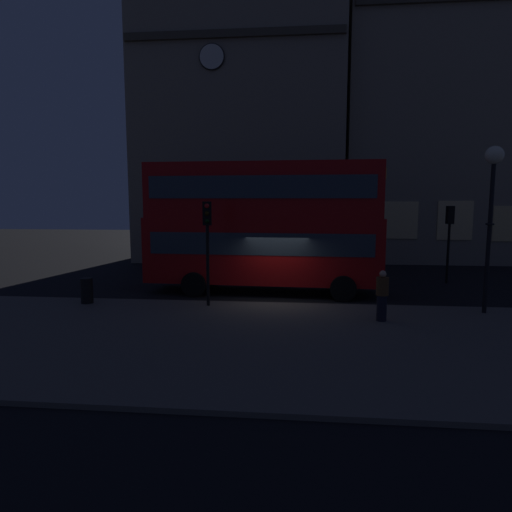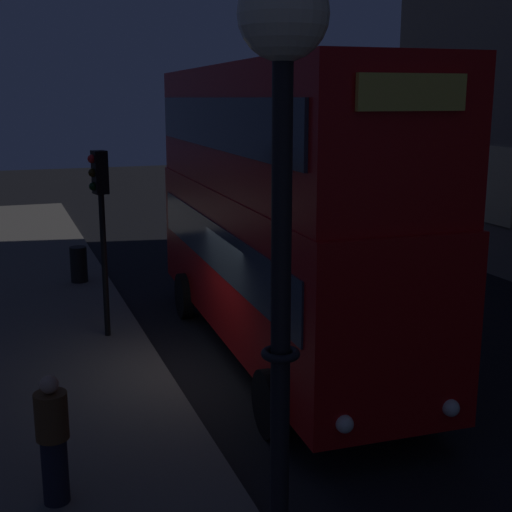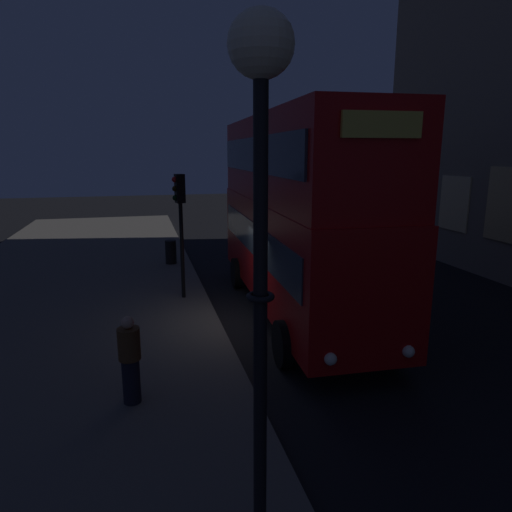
# 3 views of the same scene
# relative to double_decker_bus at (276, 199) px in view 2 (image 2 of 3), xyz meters

# --- Properties ---
(ground_plane) EXTENTS (80.00, 80.00, 0.00)m
(ground_plane) POSITION_rel_double_decker_bus_xyz_m (0.66, -1.67, -3.07)
(ground_plane) COLOR black
(double_decker_bus) EXTENTS (10.07, 3.04, 5.51)m
(double_decker_bus) POSITION_rel_double_decker_bus_xyz_m (0.00, 0.00, 0.00)
(double_decker_bus) COLOR #B20F0F
(double_decker_bus) RESTS_ON ground
(traffic_light_near_kerb) EXTENTS (0.36, 0.39, 3.81)m
(traffic_light_near_kerb) POSITION_rel_double_decker_bus_xyz_m (-1.76, -3.05, -0.20)
(traffic_light_near_kerb) COLOR black
(traffic_light_near_kerb) RESTS_ON sidewalk_slab
(street_lamp) EXTENTS (0.59, 0.59, 5.63)m
(street_lamp) POSITION_rel_double_decker_bus_xyz_m (7.93, -3.12, 1.47)
(street_lamp) COLOR black
(street_lamp) RESTS_ON sidewalk_slab
(pedestrian) EXTENTS (0.40, 0.40, 1.64)m
(pedestrian) POSITION_rel_double_decker_bus_xyz_m (4.21, -4.53, -2.12)
(pedestrian) COLOR black
(pedestrian) RESTS_ON sidewalk_slab
(litter_bin) EXTENTS (0.45, 0.45, 0.95)m
(litter_bin) POSITION_rel_double_decker_bus_xyz_m (-6.40, -3.09, -2.47)
(litter_bin) COLOR black
(litter_bin) RESTS_ON sidewalk_slab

